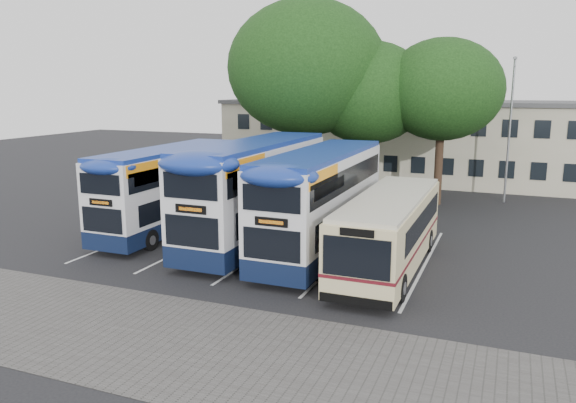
# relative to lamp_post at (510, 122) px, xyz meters

# --- Properties ---
(ground) EXTENTS (120.00, 120.00, 0.00)m
(ground) POSITION_rel_lamp_post_xyz_m (-6.00, -19.97, -5.08)
(ground) COLOR black
(ground) RESTS_ON ground
(paving_strip) EXTENTS (40.00, 6.00, 0.01)m
(paving_strip) POSITION_rel_lamp_post_xyz_m (-8.00, -24.97, -5.08)
(paving_strip) COLOR #595654
(paving_strip) RESTS_ON ground
(bay_lines) EXTENTS (14.12, 11.00, 0.01)m
(bay_lines) POSITION_rel_lamp_post_xyz_m (-9.75, -14.97, -5.08)
(bay_lines) COLOR silver
(bay_lines) RESTS_ON ground
(depot_building) EXTENTS (32.40, 8.40, 6.20)m
(depot_building) POSITION_rel_lamp_post_xyz_m (-6.00, 7.02, -1.93)
(depot_building) COLOR #B3AE90
(depot_building) RESTS_ON ground
(lamp_post) EXTENTS (0.25, 1.05, 9.06)m
(lamp_post) POSITION_rel_lamp_post_xyz_m (0.00, 0.00, 0.00)
(lamp_post) COLOR gray
(lamp_post) RESTS_ON ground
(tree_left) EXTENTS (10.05, 10.05, 12.71)m
(tree_left) POSITION_rel_lamp_post_xyz_m (-12.24, -3.50, 3.35)
(tree_left) COLOR black
(tree_left) RESTS_ON ground
(tree_mid) EXTENTS (7.61, 7.61, 10.12)m
(tree_mid) POSITION_rel_lamp_post_xyz_m (-8.49, -2.32, 1.79)
(tree_mid) COLOR black
(tree_mid) RESTS_ON ground
(tree_right) EXTENTS (7.26, 7.26, 10.18)m
(tree_right) POSITION_rel_lamp_post_xyz_m (-3.93, -2.20, 1.99)
(tree_right) COLOR black
(tree_right) RESTS_ON ground
(bus_dd_left) EXTENTS (2.49, 10.26, 4.27)m
(bus_dd_left) POSITION_rel_lamp_post_xyz_m (-15.70, -14.10, -2.73)
(bus_dd_left) COLOR #0F1A38
(bus_dd_left) RESTS_ON ground
(bus_dd_mid) EXTENTS (2.79, 11.51, 4.80)m
(bus_dd_mid) POSITION_rel_lamp_post_xyz_m (-10.73, -14.37, -2.44)
(bus_dd_mid) COLOR #0F1A38
(bus_dd_mid) RESTS_ON ground
(bus_dd_right) EXTENTS (2.65, 10.94, 4.56)m
(bus_dd_right) POSITION_rel_lamp_post_xyz_m (-7.35, -14.87, -2.57)
(bus_dd_right) COLOR #0F1A38
(bus_dd_right) RESTS_ON ground
(bus_single) EXTENTS (2.59, 10.17, 3.03)m
(bus_single) POSITION_rel_lamp_post_xyz_m (-4.08, -15.92, -3.37)
(bus_single) COLOR beige
(bus_single) RESTS_ON ground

